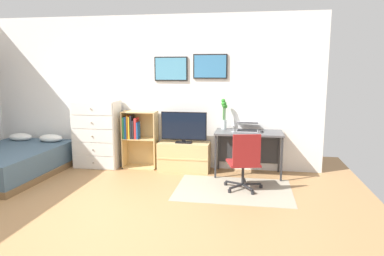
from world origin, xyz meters
TOP-DOWN VIEW (x-y plane):
  - ground_plane at (0.00, 0.00)m, footprint 7.20×7.20m
  - wall_back_with_posters at (0.01, 2.43)m, footprint 6.12×0.09m
  - area_rug at (1.61, 1.29)m, footprint 1.70×1.20m
  - bed at (-2.11, 1.38)m, footprint 1.46×2.02m
  - dresser at (-0.90, 2.15)m, footprint 0.80×0.46m
  - bookshelf at (-0.17, 2.22)m, footprint 0.61×0.30m
  - tv_stand at (0.70, 2.17)m, footprint 0.89×0.41m
  - television at (0.70, 2.15)m, footprint 0.79×0.16m
  - desk at (1.81, 2.16)m, footprint 1.11×0.58m
  - office_chair at (1.76, 1.28)m, footprint 0.58×0.57m
  - laptop at (1.78, 2.19)m, footprint 0.36×0.39m
  - computer_mouse at (2.02, 2.08)m, footprint 0.06×0.10m
  - bamboo_vase at (1.38, 2.27)m, footprint 0.11×0.09m
  - wine_glass at (1.55, 2.01)m, footprint 0.07×0.07m

SIDE VIEW (x-z plane):
  - ground_plane at x=0.00m, z-range 0.00..0.00m
  - area_rug at x=1.61m, z-range 0.00..0.01m
  - bed at x=-2.11m, z-range -0.06..0.52m
  - tv_stand at x=0.70m, z-range 0.00..0.50m
  - office_chair at x=1.76m, z-range 0.03..0.89m
  - bookshelf at x=-0.17m, z-range 0.08..1.11m
  - desk at x=1.81m, z-range 0.23..0.97m
  - dresser at x=-0.90m, z-range 0.00..1.22m
  - computer_mouse at x=2.02m, z-range 0.74..0.77m
  - television at x=0.70m, z-range 0.50..1.04m
  - laptop at x=1.78m, z-range 0.72..0.88m
  - wine_glass at x=1.55m, z-range 0.78..0.96m
  - bamboo_vase at x=1.38m, z-range 0.76..1.28m
  - wall_back_with_posters at x=0.01m, z-range 0.01..2.71m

